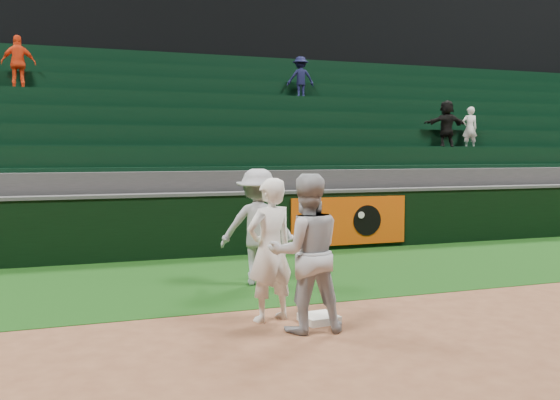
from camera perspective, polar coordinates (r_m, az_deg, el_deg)
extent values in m
plane|color=brown|center=(7.48, 2.45, -11.38)|extent=(70.00, 70.00, 0.00)
cube|color=black|center=(10.24, -3.94, -7.03)|extent=(36.00, 4.20, 0.01)
cube|color=black|center=(24.59, -13.48, 13.58)|extent=(40.00, 12.00, 12.00)
cube|color=white|center=(7.61, 3.59, -10.75)|extent=(0.43, 0.43, 0.09)
imported|color=white|center=(7.50, -0.92, -4.57)|extent=(0.72, 0.57, 1.73)
imported|color=#ACAFB7|center=(7.07, 2.39, -4.86)|extent=(0.95, 0.78, 1.79)
imported|color=#A1A3AE|center=(9.52, -2.01, -2.47)|extent=(1.29, 0.97, 1.77)
cube|color=black|center=(12.25, -6.76, -2.34)|extent=(36.00, 0.35, 1.20)
cube|color=#D84C0A|center=(13.08, 6.36, -1.91)|extent=(2.60, 0.05, 1.00)
cylinder|color=black|center=(13.23, 7.97, -1.85)|extent=(0.64, 0.02, 0.64)
cylinder|color=white|center=(13.13, 7.44, -1.37)|extent=(0.14, 0.02, 0.14)
cube|color=#424244|center=(12.20, -6.78, 0.55)|extent=(36.00, 0.40, 0.06)
cube|color=#333436|center=(12.93, -7.49, -0.99)|extent=(36.00, 0.85, 1.65)
cube|color=black|center=(13.13, -7.77, 3.79)|extent=(36.00, 0.14, 0.50)
cube|color=black|center=(12.97, -7.60, 2.85)|extent=(36.00, 0.45, 0.08)
cube|color=#333436|center=(13.74, -8.25, 0.26)|extent=(36.00, 0.85, 2.10)
cube|color=black|center=(13.96, -8.52, 5.66)|extent=(36.00, 0.14, 0.50)
cube|color=black|center=(13.79, -8.37, 4.81)|extent=(36.00, 0.45, 0.08)
cube|color=#333436|center=(14.56, -8.92, 1.37)|extent=(36.00, 0.85, 2.55)
cube|color=black|center=(14.81, -9.18, 7.32)|extent=(36.00, 0.14, 0.50)
cube|color=black|center=(14.64, -9.05, 6.53)|extent=(36.00, 0.45, 0.08)
cube|color=#333436|center=(15.39, -9.53, 2.36)|extent=(36.00, 0.85, 3.00)
cube|color=black|center=(15.68, -9.78, 8.80)|extent=(36.00, 0.14, 0.50)
cube|color=black|center=(15.50, -9.66, 8.07)|extent=(36.00, 0.45, 0.08)
cube|color=#333436|center=(16.22, -10.07, 3.25)|extent=(36.00, 0.85, 3.45)
cube|color=black|center=(16.55, -10.31, 10.12)|extent=(36.00, 0.14, 0.50)
cube|color=black|center=(16.37, -10.21, 9.45)|extent=(36.00, 0.45, 0.08)
cube|color=#333436|center=(17.06, -10.56, 4.06)|extent=(36.00, 0.85, 3.90)
cube|color=black|center=(17.44, -10.80, 11.31)|extent=(36.00, 0.14, 0.50)
cube|color=black|center=(17.24, -10.70, 10.68)|extent=(36.00, 0.45, 0.08)
cube|color=#333436|center=(17.90, -11.01, 4.78)|extent=(36.00, 0.85, 4.35)
cube|color=black|center=(18.33, -11.25, 12.38)|extent=(36.00, 0.14, 0.50)
cube|color=black|center=(18.13, -11.15, 11.80)|extent=(36.00, 0.45, 0.08)
imported|color=#F04016|center=(16.10, -22.79, 11.46)|extent=(0.77, 0.33, 1.31)
imported|color=black|center=(16.29, 14.97, 6.66)|extent=(1.15, 0.41, 1.23)
imported|color=silver|center=(16.69, 16.96, 6.30)|extent=(0.44, 0.34, 1.08)
imported|color=#0F1233|center=(17.26, 1.89, 11.06)|extent=(0.80, 0.51, 1.16)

